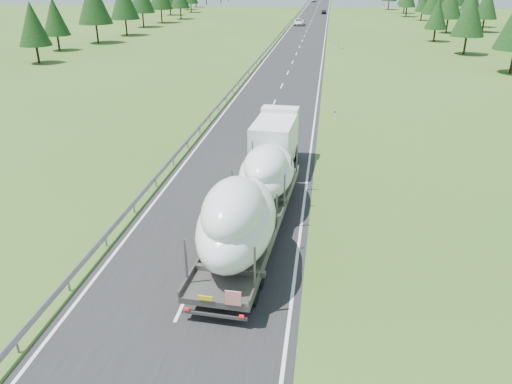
# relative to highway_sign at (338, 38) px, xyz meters

# --- Properties ---
(ground) EXTENTS (400.00, 400.00, 0.00)m
(ground) POSITION_rel_highway_sign_xyz_m (-7.20, -80.00, -1.81)
(ground) COLOR #34531B
(ground) RESTS_ON ground
(road_surface) EXTENTS (10.00, 400.00, 0.02)m
(road_surface) POSITION_rel_highway_sign_xyz_m (-7.20, 20.00, -1.80)
(road_surface) COLOR black
(road_surface) RESTS_ON ground
(guardrail) EXTENTS (0.10, 400.00, 0.76)m
(guardrail) POSITION_rel_highway_sign_xyz_m (-12.50, 19.94, -1.21)
(guardrail) COLOR slate
(guardrail) RESTS_ON ground
(marker_posts) EXTENTS (0.13, 350.08, 1.00)m
(marker_posts) POSITION_rel_highway_sign_xyz_m (-0.70, 75.00, -1.27)
(marker_posts) COLOR silver
(marker_posts) RESTS_ON ground
(highway_sign) EXTENTS (0.08, 0.90, 2.60)m
(highway_sign) POSITION_rel_highway_sign_xyz_m (0.00, 0.00, 0.00)
(highway_sign) COLOR slate
(highway_sign) RESTS_ON ground
(boat_truck) EXTENTS (3.93, 21.13, 4.94)m
(boat_truck) POSITION_rel_highway_sign_xyz_m (-5.08, -72.44, 0.70)
(boat_truck) COLOR white
(boat_truck) RESTS_ON ground
(distant_van) EXTENTS (2.89, 6.15, 1.70)m
(distant_van) POSITION_rel_highway_sign_xyz_m (-9.92, 42.97, -0.96)
(distant_van) COLOR white
(distant_van) RESTS_ON ground
(distant_car_dark) EXTENTS (1.83, 4.33, 1.46)m
(distant_car_dark) POSITION_rel_highway_sign_xyz_m (-4.11, 83.74, -1.08)
(distant_car_dark) COLOR black
(distant_car_dark) RESTS_ON ground
(distant_car_blue) EXTENTS (1.85, 4.80, 1.56)m
(distant_car_blue) POSITION_rel_highway_sign_xyz_m (-9.98, 157.00, -1.03)
(distant_car_blue) COLOR #172442
(distant_car_blue) RESTS_ON ground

